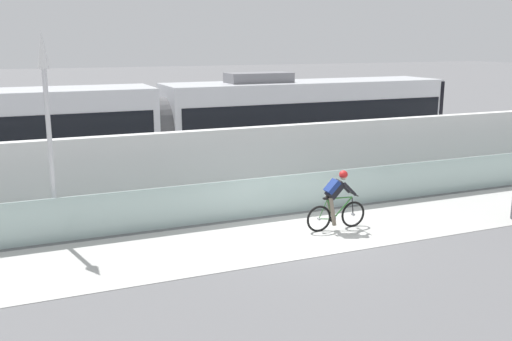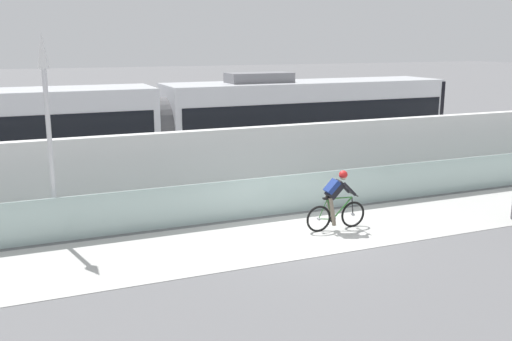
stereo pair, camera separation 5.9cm
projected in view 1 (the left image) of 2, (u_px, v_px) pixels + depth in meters
ground_plane at (308, 233)px, 15.08m from camera, size 200.00×200.00×0.00m
bike_path_deck at (308, 233)px, 15.07m from camera, size 32.00×3.20×0.01m
glass_parapet at (278, 195)px, 16.61m from camera, size 32.00×0.05×1.15m
concrete_barrier_wall at (254, 163)px, 18.10m from camera, size 32.00×0.36×2.33m
tram_rail_near at (228, 182)px, 20.59m from camera, size 32.00×0.08×0.01m
tram_rail_far at (215, 173)px, 21.88m from camera, size 32.00×0.08×0.01m
tram at (159, 131)px, 19.95m from camera, size 22.56×2.54×3.81m
cyclist_on_bike at (336, 201)px, 15.21m from camera, size 1.77×0.58×1.61m
lamp_post_antenna at (47, 110)px, 13.97m from camera, size 0.28×0.28×5.20m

